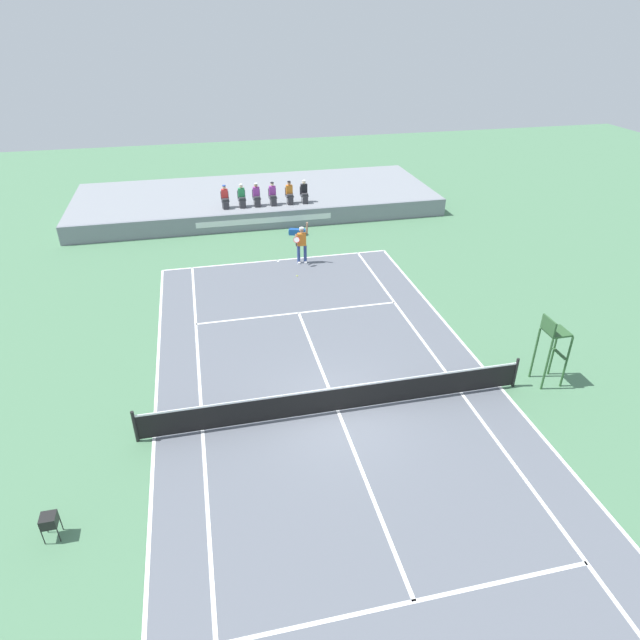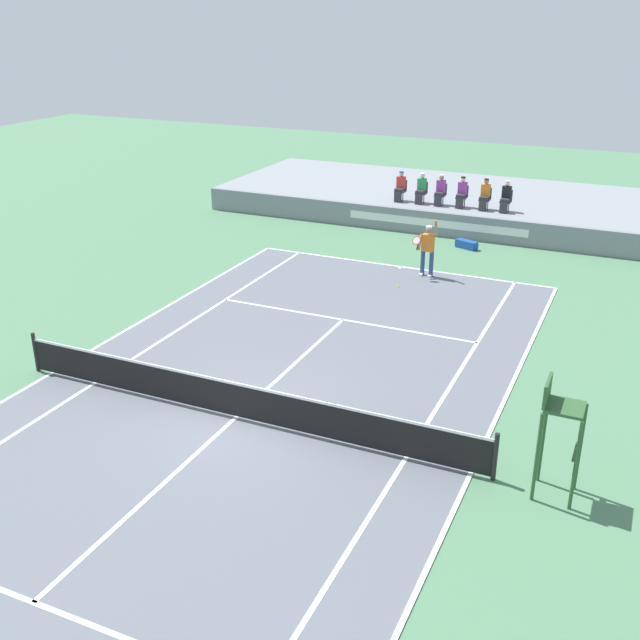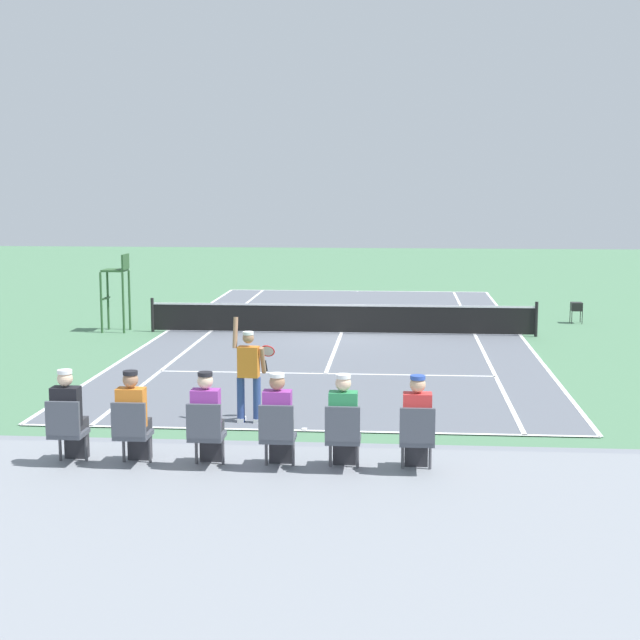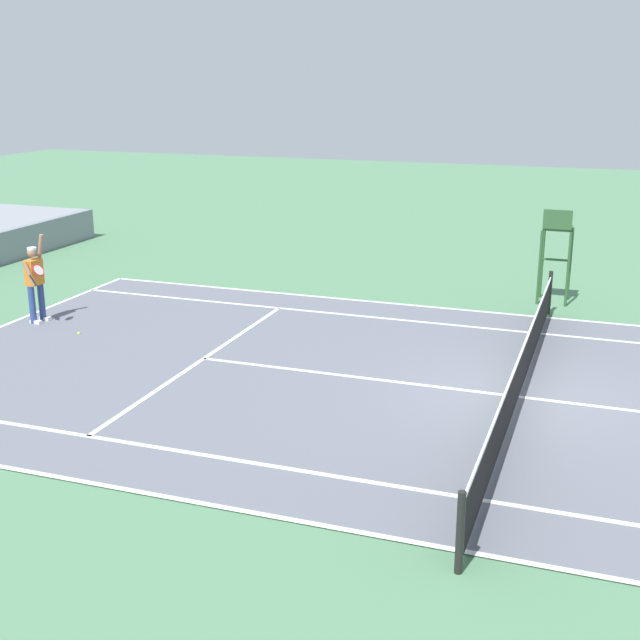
# 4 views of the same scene
# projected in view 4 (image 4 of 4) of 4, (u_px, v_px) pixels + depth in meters

# --- Properties ---
(ground_plane) EXTENTS (80.00, 80.00, 0.00)m
(ground_plane) POSITION_uv_depth(u_px,v_px,m) (519.00, 398.00, 15.42)
(ground_plane) COLOR #4C7A56
(court) EXTENTS (11.08, 23.88, 0.03)m
(court) POSITION_uv_depth(u_px,v_px,m) (519.00, 397.00, 15.42)
(court) COLOR slate
(court) RESTS_ON ground
(net) EXTENTS (11.98, 0.10, 1.07)m
(net) POSITION_uv_depth(u_px,v_px,m) (521.00, 371.00, 15.27)
(net) COLOR black
(net) RESTS_ON ground
(tennis_player) EXTENTS (0.78, 0.62, 2.08)m
(tennis_player) POSITION_uv_depth(u_px,v_px,m) (35.00, 282.00, 19.78)
(tennis_player) COLOR navy
(tennis_player) RESTS_ON ground
(tennis_ball) EXTENTS (0.07, 0.07, 0.07)m
(tennis_ball) POSITION_uv_depth(u_px,v_px,m) (79.00, 333.00, 19.11)
(tennis_ball) COLOR #D1E533
(tennis_ball) RESTS_ON ground
(umpire_chair) EXTENTS (0.77, 0.77, 2.44)m
(umpire_chair) POSITION_uv_depth(u_px,v_px,m) (557.00, 243.00, 21.35)
(umpire_chair) COLOR #2D562D
(umpire_chair) RESTS_ON ground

